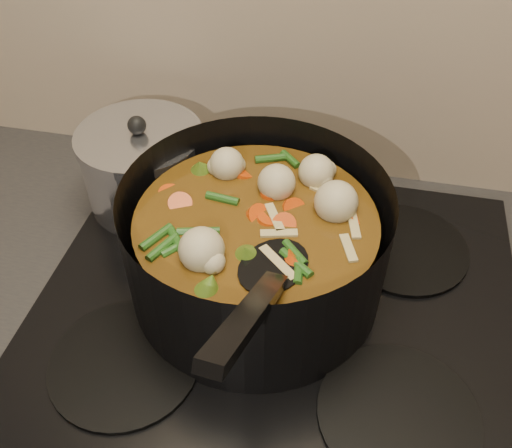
# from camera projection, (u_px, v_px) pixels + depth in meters

# --- Properties ---
(stovetop) EXTENTS (0.62, 0.54, 0.03)m
(stovetop) POSITION_uv_depth(u_px,v_px,m) (277.00, 305.00, 0.75)
(stovetop) COLOR black
(stovetop) RESTS_ON counter
(stockpot) EXTENTS (0.40, 0.48, 0.24)m
(stockpot) POSITION_uv_depth(u_px,v_px,m) (256.00, 247.00, 0.71)
(stockpot) COLOR black
(stockpot) RESTS_ON stovetop
(saucepan) EXTENTS (0.18, 0.18, 0.15)m
(saucepan) POSITION_uv_depth(u_px,v_px,m) (144.00, 167.00, 0.85)
(saucepan) COLOR silver
(saucepan) RESTS_ON stovetop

